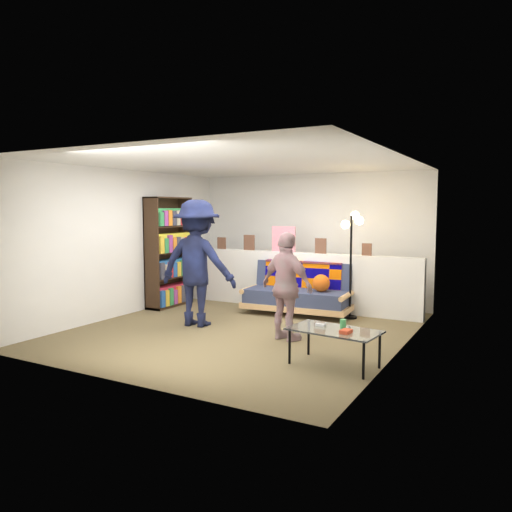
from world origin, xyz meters
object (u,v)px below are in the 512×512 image
(futon_sofa, at_px, (300,292))
(person_left, at_px, (197,263))
(bookshelf, at_px, (169,256))
(coffee_table, at_px, (335,332))
(floor_lamp, at_px, (352,243))
(person_right, at_px, (287,286))

(futon_sofa, bearing_deg, person_left, -123.67)
(bookshelf, bearing_deg, coffee_table, -26.14)
(floor_lamp, distance_m, person_left, 2.49)
(bookshelf, distance_m, person_left, 1.66)
(floor_lamp, height_order, person_right, floor_lamp)
(floor_lamp, distance_m, person_right, 1.84)
(coffee_table, relative_size, person_right, 0.72)
(coffee_table, xyz_separation_m, person_left, (-2.50, 0.88, 0.56))
(futon_sofa, bearing_deg, coffee_table, -58.24)
(futon_sofa, xyz_separation_m, bookshelf, (-2.34, -0.52, 0.56))
(futon_sofa, distance_m, coffee_table, 2.82)
(person_left, bearing_deg, coffee_table, 154.55)
(floor_lamp, bearing_deg, coffee_table, -76.10)
(futon_sofa, xyz_separation_m, person_right, (0.54, -1.65, 0.37))
(person_left, bearing_deg, person_right, 169.03)
(person_left, bearing_deg, futon_sofa, -129.61)
(bookshelf, relative_size, floor_lamp, 1.14)
(person_left, relative_size, person_right, 1.30)
(coffee_table, relative_size, floor_lamp, 0.61)
(person_left, distance_m, person_right, 1.57)
(futon_sofa, distance_m, person_right, 1.78)
(person_left, height_order, person_right, person_left)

